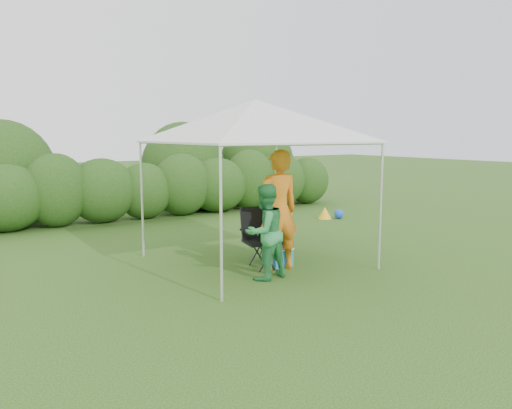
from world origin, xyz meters
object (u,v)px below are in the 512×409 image
canopy (255,121)px  cooler (280,257)px  chair_left (260,233)px  woman (265,232)px  man (278,210)px  chair_right (268,233)px

canopy → cooler: bearing=-64.7°
chair_left → cooler: size_ratio=2.64×
chair_left → woman: (-0.34, -0.66, 0.17)m
chair_left → woman: size_ratio=0.68×
woman → cooler: woman is taller
canopy → man: (0.08, -0.57, -1.46)m
chair_right → woman: 1.36m
chair_right → man: 0.94m
cooler → man: bearing=-139.9°
chair_right → woman: bearing=-140.9°
canopy → chair_right: bearing=21.4°
man → woman: 0.66m
chair_right → woman: woman is taller
chair_right → canopy: bearing=-173.3°
man → cooler: 0.86m
man → chair_left: bearing=-56.5°
chair_left → canopy: bearing=86.3°
chair_right → cooler: bearing=-118.7°
canopy → man: bearing=-82.2°
man → cooler: size_ratio=5.20×
canopy → cooler: 2.36m
woman → cooler: bearing=-153.3°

